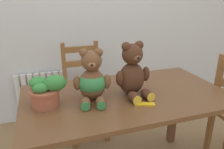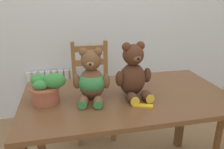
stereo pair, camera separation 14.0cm
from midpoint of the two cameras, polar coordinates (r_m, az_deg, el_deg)
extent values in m
cube|color=silver|center=(2.57, -2.40, 17.59)|extent=(8.00, 0.04, 2.60)
cylinder|color=silver|center=(2.72, -18.90, -5.34)|extent=(0.06, 0.06, 0.59)
cylinder|color=silver|center=(2.71, -17.41, -5.25)|extent=(0.06, 0.06, 0.59)
cylinder|color=silver|center=(2.71, -15.92, -5.15)|extent=(0.06, 0.06, 0.59)
cylinder|color=silver|center=(2.70, -14.43, -5.04)|extent=(0.06, 0.06, 0.59)
cylinder|color=silver|center=(2.70, -12.93, -4.94)|extent=(0.06, 0.06, 0.59)
cylinder|color=silver|center=(2.70, -11.43, -4.83)|extent=(0.06, 0.06, 0.59)
cylinder|color=silver|center=(2.70, -9.93, -4.71)|extent=(0.06, 0.06, 0.59)
cylinder|color=silver|center=(2.70, -8.43, -4.59)|extent=(0.06, 0.06, 0.59)
cube|color=silver|center=(2.82, -13.22, -10.03)|extent=(0.56, 0.10, 0.04)
cube|color=brown|center=(1.50, 6.61, -5.81)|extent=(1.38, 0.77, 0.03)
cube|color=brown|center=(1.92, -16.42, -13.63)|extent=(0.06, 0.06, 0.74)
cube|color=brown|center=(2.20, 19.45, -9.31)|extent=(0.06, 0.06, 0.74)
cube|color=brown|center=(2.26, -3.20, -5.41)|extent=(0.38, 0.43, 0.03)
cube|color=brown|center=(2.23, 2.22, -12.36)|extent=(0.04, 0.04, 0.42)
cube|color=brown|center=(2.18, -6.78, -13.34)|extent=(0.04, 0.04, 0.42)
cube|color=brown|center=(2.45, 0.00, -2.26)|extent=(0.04, 0.04, 0.96)
cube|color=brown|center=(2.40, -8.04, -2.91)|extent=(0.04, 0.04, 0.96)
cube|color=brown|center=(2.29, -4.22, 6.77)|extent=(0.30, 0.03, 0.06)
cube|color=brown|center=(2.33, -4.13, 3.14)|extent=(0.30, 0.03, 0.06)
cube|color=brown|center=(2.10, 28.73, -8.91)|extent=(0.04, 0.04, 0.96)
ellipsoid|color=brown|center=(1.39, -2.44, -2.46)|extent=(0.19, 0.17, 0.20)
sphere|color=brown|center=(1.34, -2.54, 3.73)|extent=(0.13, 0.13, 0.13)
sphere|color=brown|center=(1.32, -0.63, 5.86)|extent=(0.05, 0.05, 0.05)
sphere|color=brown|center=(1.33, -4.51, 5.83)|extent=(0.05, 0.05, 0.05)
ellipsoid|color=#8C5F3F|center=(1.30, -2.60, 2.73)|extent=(0.06, 0.06, 0.04)
sphere|color=black|center=(1.27, -2.63, 2.56)|extent=(0.02, 0.02, 0.02)
ellipsoid|color=brown|center=(1.37, 1.41, -1.88)|extent=(0.06, 0.06, 0.10)
ellipsoid|color=brown|center=(1.37, -6.34, -1.90)|extent=(0.06, 0.06, 0.10)
ellipsoid|color=brown|center=(1.32, -0.54, -7.09)|extent=(0.08, 0.11, 0.06)
cylinder|color=#337F42|center=(1.28, -0.53, -8.09)|extent=(0.05, 0.02, 0.05)
ellipsoid|color=brown|center=(1.33, -4.51, -7.09)|extent=(0.08, 0.11, 0.06)
cylinder|color=#337F42|center=(1.28, -4.65, -8.08)|extent=(0.05, 0.02, 0.05)
ellipsoid|color=#337F42|center=(1.39, -2.45, -2.08)|extent=(0.21, 0.19, 0.15)
ellipsoid|color=#472819|center=(1.46, 8.09, -1.29)|extent=(0.19, 0.17, 0.22)
sphere|color=#472819|center=(1.40, 8.42, 5.10)|extent=(0.14, 0.14, 0.14)
sphere|color=#472819|center=(1.41, 10.27, 7.38)|extent=(0.06, 0.06, 0.06)
sphere|color=#472819|center=(1.37, 6.74, 7.16)|extent=(0.06, 0.06, 0.06)
ellipsoid|color=brown|center=(1.36, 9.38, 4.14)|extent=(0.06, 0.06, 0.04)
sphere|color=black|center=(1.34, 9.88, 4.01)|extent=(0.02, 0.02, 0.02)
ellipsoid|color=#472819|center=(1.48, 11.89, -0.21)|extent=(0.06, 0.06, 0.10)
ellipsoid|color=#472819|center=(1.39, 4.84, -1.15)|extent=(0.06, 0.06, 0.10)
ellipsoid|color=#472819|center=(1.42, 11.78, -5.52)|extent=(0.08, 0.12, 0.06)
cylinder|color=gold|center=(1.38, 12.89, -6.39)|extent=(0.06, 0.01, 0.06)
ellipsoid|color=#472819|center=(1.37, 8.24, -6.16)|extent=(0.08, 0.12, 0.06)
cylinder|color=gold|center=(1.33, 9.27, -7.08)|extent=(0.06, 0.01, 0.06)
cylinder|color=#9E5138|center=(1.40, -14.31, -5.17)|extent=(0.17, 0.17, 0.10)
cylinder|color=#9E5138|center=(1.38, -14.47, -3.50)|extent=(0.18, 0.18, 0.02)
ellipsoid|color=#337F38|center=(1.35, -11.90, -1.68)|extent=(0.13, 0.09, 0.10)
ellipsoid|color=#337F38|center=(1.42, -15.86, -1.27)|extent=(0.11, 0.10, 0.07)
ellipsoid|color=#337F38|center=(1.35, -15.40, -2.73)|extent=(0.09, 0.07, 0.06)
cube|color=gold|center=(1.35, 11.00, -8.10)|extent=(0.13, 0.08, 0.01)
camera|label=1|loc=(0.07, -87.14, 1.04)|focal=35.00mm
camera|label=2|loc=(0.07, 92.86, -1.04)|focal=35.00mm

